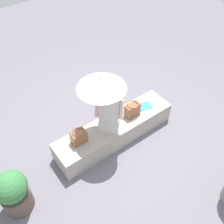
{
  "coord_description": "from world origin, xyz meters",
  "views": [
    {
      "loc": [
        1.89,
        2.44,
        3.85
      ],
      "look_at": [
        0.07,
        0.01,
        0.76
      ],
      "focal_mm": 41.13,
      "sensor_mm": 36.0,
      "label": 1
    }
  ],
  "objects_px": {
    "handbag_black": "(132,110)",
    "tote_bag_canvas": "(79,137)",
    "person_seated": "(109,113)",
    "parasol": "(101,83)",
    "planter_far": "(13,192)",
    "magazine": "(144,106)"
  },
  "relations": [
    {
      "from": "handbag_black",
      "to": "tote_bag_canvas",
      "type": "distance_m",
      "value": 1.12
    },
    {
      "from": "person_seated",
      "to": "parasol",
      "type": "bearing_deg",
      "value": -28.39
    },
    {
      "from": "tote_bag_canvas",
      "to": "planter_far",
      "type": "bearing_deg",
      "value": 9.79
    },
    {
      "from": "parasol",
      "to": "tote_bag_canvas",
      "type": "relative_size",
      "value": 4.39
    },
    {
      "from": "parasol",
      "to": "tote_bag_canvas",
      "type": "distance_m",
      "value": 1.03
    },
    {
      "from": "parasol",
      "to": "planter_far",
      "type": "height_order",
      "value": "parasol"
    },
    {
      "from": "person_seated",
      "to": "planter_far",
      "type": "bearing_deg",
      "value": 4.92
    },
    {
      "from": "person_seated",
      "to": "planter_far",
      "type": "distance_m",
      "value": 1.88
    },
    {
      "from": "parasol",
      "to": "magazine",
      "type": "relative_size",
      "value": 4.1
    },
    {
      "from": "tote_bag_canvas",
      "to": "magazine",
      "type": "relative_size",
      "value": 0.93
    },
    {
      "from": "handbag_black",
      "to": "planter_far",
      "type": "height_order",
      "value": "planter_far"
    },
    {
      "from": "parasol",
      "to": "planter_far",
      "type": "relative_size",
      "value": 1.42
    },
    {
      "from": "tote_bag_canvas",
      "to": "person_seated",
      "type": "bearing_deg",
      "value": 174.35
    },
    {
      "from": "person_seated",
      "to": "magazine",
      "type": "relative_size",
      "value": 3.21
    },
    {
      "from": "handbag_black",
      "to": "tote_bag_canvas",
      "type": "relative_size",
      "value": 1.07
    },
    {
      "from": "magazine",
      "to": "planter_far",
      "type": "distance_m",
      "value": 2.7
    },
    {
      "from": "person_seated",
      "to": "tote_bag_canvas",
      "type": "distance_m",
      "value": 0.64
    },
    {
      "from": "planter_far",
      "to": "magazine",
      "type": "bearing_deg",
      "value": -175.8
    },
    {
      "from": "planter_far",
      "to": "tote_bag_canvas",
      "type": "bearing_deg",
      "value": -170.21
    },
    {
      "from": "person_seated",
      "to": "handbag_black",
      "type": "xyz_separation_m",
      "value": [
        -0.53,
        -0.01,
        -0.26
      ]
    },
    {
      "from": "planter_far",
      "to": "parasol",
      "type": "bearing_deg",
      "value": -173.12
    },
    {
      "from": "person_seated",
      "to": "magazine",
      "type": "height_order",
      "value": "person_seated"
    }
  ]
}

